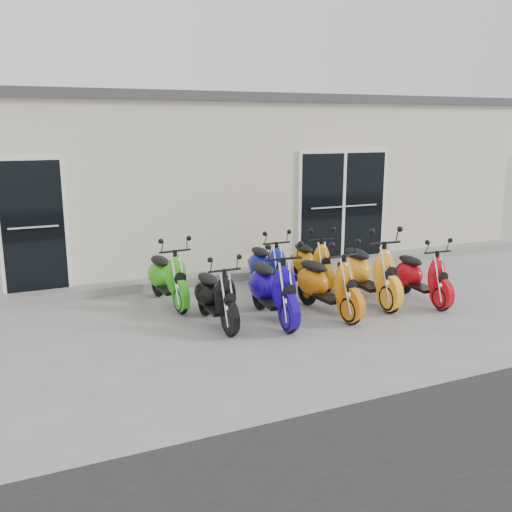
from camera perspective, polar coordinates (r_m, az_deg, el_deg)
The scene contains 14 objects.
ground at distance 8.75m, azimuth 1.61°, elevation -5.60°, with size 80.00×80.00×0.00m, color gray.
building at distance 13.22m, azimuth -8.22°, elevation 7.71°, with size 14.00×6.00×3.20m, color beige.
roof_cap at distance 13.18m, azimuth -8.46°, elevation 15.00°, with size 14.20×6.20×0.16m, color #3F3F42.
front_step at distance 10.51m, azimuth -3.16°, elevation -2.00°, with size 14.00×0.40×0.15m, color gray.
door_left at distance 9.77m, azimuth -21.42°, elevation 3.09°, with size 1.07×0.08×2.22m, color black.
door_right at distance 11.56m, azimuth 8.67°, elevation 5.25°, with size 2.02×0.08×2.22m, color black.
scooter_front_black at distance 8.04m, azimuth -4.05°, elevation -3.22°, with size 0.54×1.48×1.10m, color black, non-canonical shape.
scooter_front_blue at distance 8.20m, azimuth 1.69°, elevation -2.32°, with size 0.61×1.69×1.25m, color #150193, non-canonical shape.
scooter_front_orange_a at distance 8.55m, azimuth 7.16°, elevation -1.93°, with size 0.59×1.63×1.20m, color orange, non-canonical shape.
scooter_front_orange_b at distance 9.21m, azimuth 11.22°, elevation -0.69°, with size 0.64×1.76×1.30m, color #FFA81E, non-canonical shape.
scooter_front_red at distance 9.47m, azimuth 16.29°, elevation -1.20°, with size 0.54×1.49×1.10m, color #B70812, non-canonical shape.
scooter_back_green at distance 9.05m, azimuth -8.85°, elevation -1.29°, with size 0.57×1.57×1.16m, color green, non-canonical shape.
scooter_back_blue at distance 9.67m, azimuth 1.19°, elevation -0.32°, with size 0.55×1.52×1.13m, color #0E1791, non-canonical shape.
scooter_back_yellow at distance 10.07m, azimuth 5.60°, elevation 0.10°, with size 0.54×1.50×1.11m, color orange, non-canonical shape.
Camera 1 is at (-3.60, -7.47, 2.79)m, focal length 40.00 mm.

